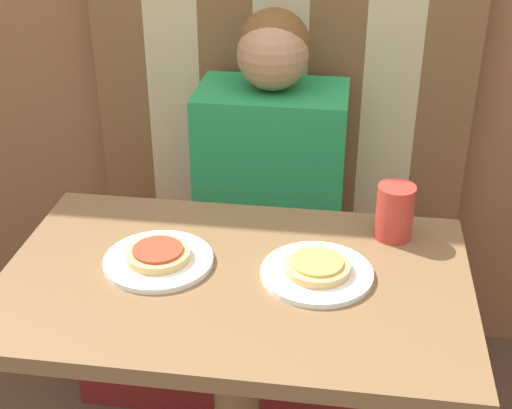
% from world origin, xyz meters
% --- Properties ---
extents(booth_seat, '(1.09, 0.47, 0.50)m').
position_xyz_m(booth_seat, '(0.00, 0.60, 0.25)').
color(booth_seat, maroon).
rests_on(booth_seat, ground_plane).
extents(booth_backrest, '(1.09, 0.06, 0.76)m').
position_xyz_m(booth_backrest, '(-0.00, 0.80, 0.88)').
color(booth_backrest, brown).
rests_on(booth_backrest, booth_seat).
extents(dining_table, '(0.94, 0.59, 0.77)m').
position_xyz_m(dining_table, '(0.00, 0.00, 0.64)').
color(dining_table, brown).
rests_on(dining_table, ground_plane).
extents(person, '(0.40, 0.26, 0.65)m').
position_xyz_m(person, '(0.00, 0.60, 0.79)').
color(person, '#1E8447').
rests_on(person, booth_seat).
extents(plate_left, '(0.23, 0.23, 0.01)m').
position_xyz_m(plate_left, '(-0.16, 0.02, 0.77)').
color(plate_left, white).
rests_on(plate_left, dining_table).
extents(plate_right, '(0.23, 0.23, 0.01)m').
position_xyz_m(plate_right, '(0.16, 0.02, 0.77)').
color(plate_right, white).
rests_on(plate_right, dining_table).
extents(pizza_left, '(0.13, 0.13, 0.02)m').
position_xyz_m(pizza_left, '(-0.16, 0.02, 0.79)').
color(pizza_left, tan).
rests_on(pizza_left, plate_left).
extents(pizza_right, '(0.13, 0.13, 0.02)m').
position_xyz_m(pizza_right, '(0.16, 0.02, 0.79)').
color(pizza_right, tan).
rests_on(pizza_right, plate_right).
extents(drinking_cup, '(0.08, 0.08, 0.12)m').
position_xyz_m(drinking_cup, '(0.32, 0.20, 0.83)').
color(drinking_cup, '#B23328').
rests_on(drinking_cup, dining_table).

